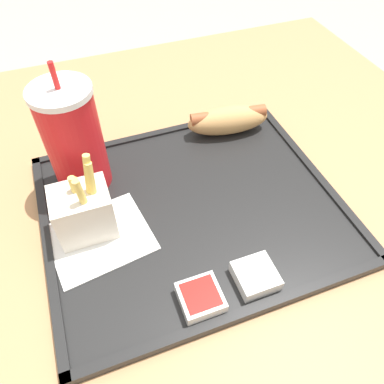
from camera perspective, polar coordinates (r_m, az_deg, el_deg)
ground_plane at (r=1.21m, az=-0.39°, el=-27.11°), size 8.00×8.00×0.00m
dining_table at (r=0.85m, az=-0.53°, el=-20.89°), size 1.08×1.07×0.74m
food_tray at (r=0.54m, az=0.00°, el=-2.42°), size 0.42×0.36×0.01m
paper_napkin at (r=0.52m, az=-13.83°, el=-6.76°), size 0.14×0.13×0.00m
soda_cup at (r=0.54m, az=-17.57°, el=7.65°), size 0.08×0.08×0.20m
hot_dog_far at (r=0.65m, az=5.51°, el=10.95°), size 0.14×0.07×0.05m
fries_carton at (r=0.50m, az=-16.11°, el=-2.84°), size 0.07×0.06×0.13m
sauce_cup_mayo at (r=0.47m, az=9.66°, el=-12.46°), size 0.05×0.05×0.02m
sauce_cup_ketchup at (r=0.45m, az=1.31°, el=-15.79°), size 0.05×0.05×0.02m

